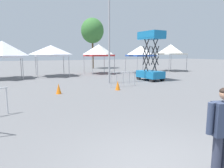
{
  "coord_description": "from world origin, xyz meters",
  "views": [
    {
      "loc": [
        -2.42,
        -2.91,
        2.34
      ],
      "look_at": [
        0.36,
        3.36,
        1.3
      ],
      "focal_mm": 32.2,
      "sensor_mm": 36.0,
      "label": 1
    }
  ],
  "objects_px": {
    "person_foreground": "(224,129)",
    "light_pole_near_lift": "(109,11)",
    "traffic_cone_lot_center": "(118,85)",
    "canopy_tent_far_left": "(141,51)",
    "canopy_tent_left_of_center": "(99,50)",
    "scissor_lift": "(150,66)",
    "crowd_barrier_mid_lot": "(123,76)",
    "canopy_tent_behind_center": "(3,49)",
    "canopy_tent_behind_left": "(171,50)",
    "canopy_tent_right_of_center": "(51,51)",
    "tree_behind_tents_center": "(92,31)",
    "traffic_cone_near_barrier": "(59,89)"
  },
  "relations": [
    {
      "from": "person_foreground",
      "to": "light_pole_near_lift",
      "type": "height_order",
      "value": "light_pole_near_lift"
    },
    {
      "from": "traffic_cone_lot_center",
      "to": "canopy_tent_far_left",
      "type": "bearing_deg",
      "value": 51.15
    },
    {
      "from": "canopy_tent_left_of_center",
      "to": "light_pole_near_lift",
      "type": "xyz_separation_m",
      "value": [
        -1.95,
        -7.67,
        2.85
      ]
    },
    {
      "from": "canopy_tent_left_of_center",
      "to": "canopy_tent_far_left",
      "type": "height_order",
      "value": "canopy_tent_left_of_center"
    },
    {
      "from": "scissor_lift",
      "to": "light_pole_near_lift",
      "type": "bearing_deg",
      "value": -178.15
    },
    {
      "from": "canopy_tent_far_left",
      "to": "person_foreground",
      "type": "distance_m",
      "value": 21.01
    },
    {
      "from": "crowd_barrier_mid_lot",
      "to": "traffic_cone_lot_center",
      "type": "bearing_deg",
      "value": -131.09
    },
    {
      "from": "canopy_tent_behind_center",
      "to": "canopy_tent_behind_left",
      "type": "height_order",
      "value": "canopy_tent_behind_left"
    },
    {
      "from": "traffic_cone_lot_center",
      "to": "canopy_tent_behind_center",
      "type": "bearing_deg",
      "value": 126.88
    },
    {
      "from": "traffic_cone_lot_center",
      "to": "canopy_tent_left_of_center",
      "type": "bearing_deg",
      "value": 76.09
    },
    {
      "from": "canopy_tent_left_of_center",
      "to": "person_foreground",
      "type": "distance_m",
      "value": 20.66
    },
    {
      "from": "canopy_tent_behind_center",
      "to": "person_foreground",
      "type": "relative_size",
      "value": 1.96
    },
    {
      "from": "traffic_cone_lot_center",
      "to": "scissor_lift",
      "type": "bearing_deg",
      "value": 33.9
    },
    {
      "from": "canopy_tent_left_of_center",
      "to": "scissor_lift",
      "type": "relative_size",
      "value": 0.81
    },
    {
      "from": "scissor_lift",
      "to": "traffic_cone_lot_center",
      "type": "xyz_separation_m",
      "value": [
        -4.67,
        -3.14,
        -0.96
      ]
    },
    {
      "from": "canopy_tent_right_of_center",
      "to": "tree_behind_tents_center",
      "type": "xyz_separation_m",
      "value": [
        7.46,
        8.87,
        3.22
      ]
    },
    {
      "from": "canopy_tent_right_of_center",
      "to": "canopy_tent_left_of_center",
      "type": "bearing_deg",
      "value": 6.71
    },
    {
      "from": "scissor_lift",
      "to": "traffic_cone_near_barrier",
      "type": "relative_size",
      "value": 6.91
    },
    {
      "from": "canopy_tent_right_of_center",
      "to": "traffic_cone_lot_center",
      "type": "xyz_separation_m",
      "value": [
        2.8,
        -10.04,
        -2.31
      ]
    },
    {
      "from": "canopy_tent_behind_left",
      "to": "canopy_tent_far_left",
      "type": "bearing_deg",
      "value": -169.87
    },
    {
      "from": "canopy_tent_far_left",
      "to": "traffic_cone_near_barrier",
      "type": "relative_size",
      "value": 5.33
    },
    {
      "from": "canopy_tent_behind_left",
      "to": "light_pole_near_lift",
      "type": "height_order",
      "value": "light_pole_near_lift"
    },
    {
      "from": "canopy_tent_behind_center",
      "to": "canopy_tent_far_left",
      "type": "distance_m",
      "value": 14.57
    },
    {
      "from": "canopy_tent_right_of_center",
      "to": "traffic_cone_near_barrier",
      "type": "bearing_deg",
      "value": -95.32
    },
    {
      "from": "canopy_tent_behind_left",
      "to": "tree_behind_tents_center",
      "type": "height_order",
      "value": "tree_behind_tents_center"
    },
    {
      "from": "scissor_lift",
      "to": "canopy_tent_far_left",
      "type": "bearing_deg",
      "value": 65.63
    },
    {
      "from": "crowd_barrier_mid_lot",
      "to": "canopy_tent_left_of_center",
      "type": "bearing_deg",
      "value": 79.98
    },
    {
      "from": "canopy_tent_left_of_center",
      "to": "tree_behind_tents_center",
      "type": "bearing_deg",
      "value": 76.21
    },
    {
      "from": "canopy_tent_right_of_center",
      "to": "canopy_tent_far_left",
      "type": "bearing_deg",
      "value": -4.59
    },
    {
      "from": "canopy_tent_far_left",
      "to": "canopy_tent_behind_left",
      "type": "relative_size",
      "value": 0.91
    },
    {
      "from": "canopy_tent_far_left",
      "to": "traffic_cone_near_barrier",
      "type": "bearing_deg",
      "value": -141.26
    },
    {
      "from": "light_pole_near_lift",
      "to": "traffic_cone_near_barrier",
      "type": "xyz_separation_m",
      "value": [
        -4.39,
        -2.72,
        -5.26
      ]
    },
    {
      "from": "person_foreground",
      "to": "crowd_barrier_mid_lot",
      "type": "distance_m",
      "value": 10.91
    },
    {
      "from": "crowd_barrier_mid_lot",
      "to": "canopy_tent_behind_center",
      "type": "bearing_deg",
      "value": 133.84
    },
    {
      "from": "person_foreground",
      "to": "tree_behind_tents_center",
      "type": "xyz_separation_m",
      "value": [
        7.06,
        28.2,
        4.8
      ]
    },
    {
      "from": "canopy_tent_far_left",
      "to": "crowd_barrier_mid_lot",
      "type": "xyz_separation_m",
      "value": [
        -6.47,
        -8.13,
        -1.88
      ]
    },
    {
      "from": "canopy_tent_behind_center",
      "to": "canopy_tent_behind_left",
      "type": "relative_size",
      "value": 0.98
    },
    {
      "from": "canopy_tent_right_of_center",
      "to": "traffic_cone_lot_center",
      "type": "distance_m",
      "value": 10.67
    },
    {
      "from": "canopy_tent_behind_center",
      "to": "light_pole_near_lift",
      "type": "xyz_separation_m",
      "value": [
        7.83,
        -6.51,
        2.84
      ]
    },
    {
      "from": "canopy_tent_behind_center",
      "to": "light_pole_near_lift",
      "type": "distance_m",
      "value": 10.57
    },
    {
      "from": "canopy_tent_behind_left",
      "to": "person_foreground",
      "type": "xyz_separation_m",
      "value": [
        -15.09,
        -19.45,
        -1.84
      ]
    },
    {
      "from": "light_pole_near_lift",
      "to": "scissor_lift",
      "type": "bearing_deg",
      "value": 1.85
    },
    {
      "from": "scissor_lift",
      "to": "canopy_tent_right_of_center",
      "type": "bearing_deg",
      "value": 137.26
    },
    {
      "from": "tree_behind_tents_center",
      "to": "traffic_cone_lot_center",
      "type": "xyz_separation_m",
      "value": [
        -4.66,
        -18.91,
        -5.53
      ]
    },
    {
      "from": "canopy_tent_left_of_center",
      "to": "person_foreground",
      "type": "height_order",
      "value": "canopy_tent_left_of_center"
    },
    {
      "from": "traffic_cone_near_barrier",
      "to": "canopy_tent_right_of_center",
      "type": "bearing_deg",
      "value": 84.68
    },
    {
      "from": "canopy_tent_right_of_center",
      "to": "crowd_barrier_mid_lot",
      "type": "distance_m",
      "value": 9.88
    },
    {
      "from": "canopy_tent_right_of_center",
      "to": "tree_behind_tents_center",
      "type": "bearing_deg",
      "value": 49.94
    },
    {
      "from": "traffic_cone_near_barrier",
      "to": "canopy_tent_left_of_center",
      "type": "bearing_deg",
      "value": 58.57
    },
    {
      "from": "light_pole_near_lift",
      "to": "traffic_cone_lot_center",
      "type": "xyz_separation_m",
      "value": [
        -0.69,
        -3.01,
        -5.25
      ]
    }
  ]
}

